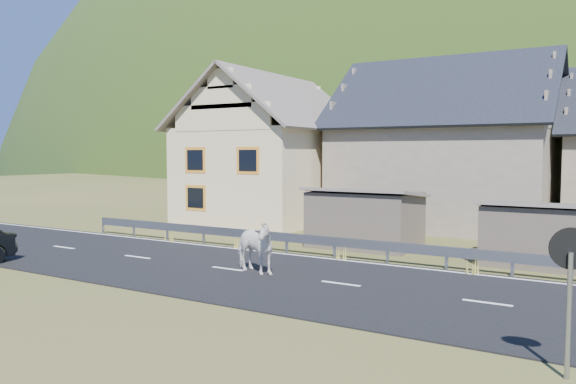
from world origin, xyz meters
The scene contains 11 objects.
ground centered at (0.00, 0.00, 0.00)m, with size 160.00×160.00×0.00m, color #343D18.
road centered at (0.00, 0.00, 0.02)m, with size 60.00×7.00×0.04m, color black.
lane_markings centered at (0.00, 0.00, 0.04)m, with size 60.00×6.60×0.01m, color silver.
guardrail centered at (0.00, 3.68, 0.56)m, with size 28.10×0.09×0.75m.
shed_left centered at (-2.00, 6.50, 1.10)m, with size 4.30×3.30×2.40m, color #695D4F.
shed_right centered at (4.50, 6.00, 1.00)m, with size 3.80×2.90×2.20m, color #695D4F.
house_cream centered at (-10.00, 12.00, 4.36)m, with size 7.80×9.80×8.30m.
house_stone_a centered at (-1.00, 15.00, 4.63)m, with size 10.80×9.80×8.90m.
conifer_patch centered at (-55.00, 110.00, 6.00)m, with size 76.00×50.00×28.00m, color black.
horse centered at (-2.98, -0.08, 0.87)m, with size 1.98×0.90×1.67m, color white.
traffic_mirror centered at (6.08, -4.04, 1.85)m, with size 0.69×0.27×2.53m.
Camera 1 is at (6.73, -14.28, 3.75)m, focal length 35.00 mm.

